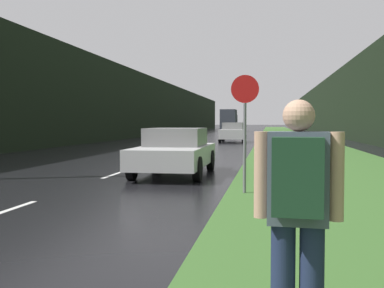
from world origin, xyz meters
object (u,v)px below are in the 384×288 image
at_px(hitchhiker_with_backpack, 298,209).
at_px(car_passing_near, 175,151).
at_px(stop_sign, 245,123).
at_px(delivery_truck, 229,120).
at_px(car_passing_far, 233,132).

distance_m(hitchhiker_with_backpack, car_passing_near, 11.37).
relative_size(stop_sign, car_passing_near, 0.55).
bearing_deg(car_passing_near, delivery_truck, -86.77).
relative_size(car_passing_near, car_passing_far, 1.06).
bearing_deg(delivery_truck, stop_sign, -85.07).
xyz_separation_m(car_passing_near, delivery_truck, (-3.72, 65.99, 1.20)).
height_order(stop_sign, car_passing_far, stop_sign).
height_order(car_passing_far, delivery_truck, delivery_truck).
distance_m(car_passing_near, delivery_truck, 66.11).
distance_m(stop_sign, delivery_truck, 69.81).
xyz_separation_m(stop_sign, car_passing_near, (-2.28, 3.56, -0.87)).
xyz_separation_m(car_passing_far, delivery_truck, (-3.72, 41.94, 1.13)).
relative_size(hitchhiker_with_backpack, car_passing_far, 0.39).
xyz_separation_m(stop_sign, delivery_truck, (-6.00, 69.55, 0.32)).
height_order(hitchhiker_with_backpack, car_passing_near, hitchhiker_with_backpack).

